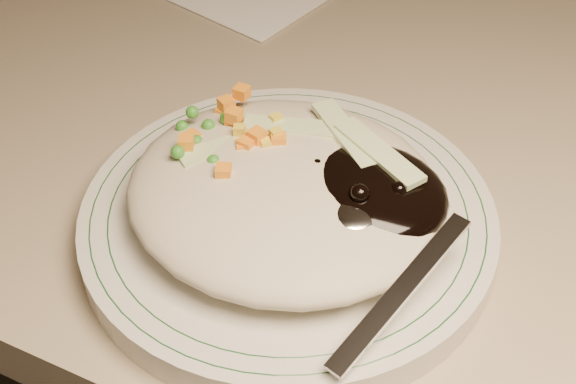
% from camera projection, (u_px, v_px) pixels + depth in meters
% --- Properties ---
extents(desk, '(1.40, 0.70, 0.74)m').
position_uv_depth(desk, '(483.00, 276.00, 0.75)').
color(desk, gray).
rests_on(desk, ground).
extents(plate, '(0.26, 0.26, 0.02)m').
position_uv_depth(plate, '(288.00, 223.00, 0.50)').
color(plate, silver).
rests_on(plate, desk).
extents(plate_rim, '(0.24, 0.24, 0.00)m').
position_uv_depth(plate_rim, '(288.00, 211.00, 0.49)').
color(plate_rim, '#144723').
rests_on(plate_rim, plate).
extents(meal, '(0.21, 0.19, 0.05)m').
position_uv_depth(meal, '(294.00, 188.00, 0.48)').
color(meal, '#BAB197').
rests_on(meal, plate).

